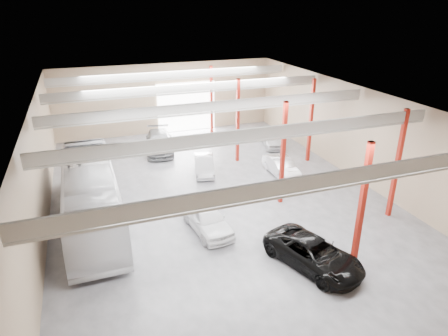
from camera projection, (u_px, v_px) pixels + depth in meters
depot_shell at (217, 127)px, 26.40m from camera, size 22.12×32.12×7.06m
coach_bus at (91, 195)px, 24.26m from camera, size 3.15×13.06×3.63m
black_sedan at (313, 253)px, 20.50m from camera, size 4.15×5.97×1.51m
car_row_a at (207, 218)px, 23.71m from camera, size 2.38×4.84×1.59m
car_row_b at (204, 165)px, 31.64m from camera, size 2.37×4.35×1.36m
car_row_c at (159, 142)px, 36.05m from camera, size 3.27×6.15×1.70m
car_right_near at (281, 167)px, 31.19m from camera, size 1.58×4.32×1.41m
car_right_far at (273, 138)px, 37.44m from camera, size 2.79×4.74×1.51m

